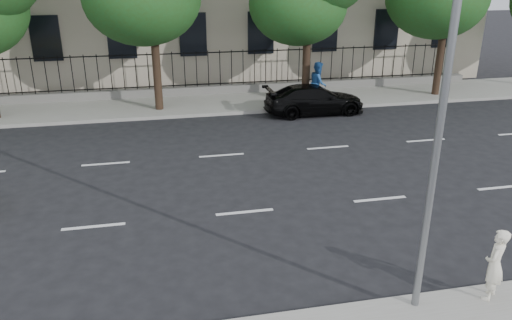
{
  "coord_description": "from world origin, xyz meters",
  "views": [
    {
      "loc": [
        -2.2,
        -9.56,
        6.34
      ],
      "look_at": [
        0.42,
        3.0,
        1.32
      ],
      "focal_mm": 35.0,
      "sensor_mm": 36.0,
      "label": 1
    }
  ],
  "objects": [
    {
      "name": "far_sidewalk",
      "position": [
        0.0,
        14.0,
        0.07
      ],
      "size": [
        60.0,
        4.0,
        0.15
      ],
      "primitive_type": "cube",
      "color": "gray",
      "rests_on": "ground"
    },
    {
      "name": "black_sedan",
      "position": [
        4.91,
        11.5,
        0.66
      ],
      "size": [
        4.6,
        1.94,
        1.32
      ],
      "primitive_type": "imported",
      "rotation": [
        0.0,
        0.0,
        1.59
      ],
      "color": "black",
      "rests_on": "ground"
    },
    {
      "name": "woman_near",
      "position": [
        4.05,
        -2.4,
        0.91
      ],
      "size": [
        0.66,
        0.63,
        1.52
      ],
      "primitive_type": "imported",
      "rotation": [
        0.0,
        0.0,
        3.84
      ],
      "color": "white",
      "rests_on": "near_sidewalk"
    },
    {
      "name": "pedestrian_far",
      "position": [
        5.45,
        12.65,
        1.15
      ],
      "size": [
        1.02,
        1.15,
        1.99
      ],
      "primitive_type": "imported",
      "rotation": [
        0.0,
        0.0,
        1.26
      ],
      "color": "#205194",
      "rests_on": "far_sidewalk"
    },
    {
      "name": "lane_markings",
      "position": [
        0.0,
        4.75,
        0.01
      ],
      "size": [
        49.6,
        4.62,
        0.01
      ],
      "primitive_type": null,
      "color": "silver",
      "rests_on": "ground"
    },
    {
      "name": "street_light",
      "position": [
        2.5,
        -1.77,
        5.15
      ],
      "size": [
        0.25,
        3.32,
        8.05
      ],
      "color": "slate",
      "rests_on": "near_sidewalk"
    },
    {
      "name": "ground",
      "position": [
        0.0,
        0.0,
        0.0
      ],
      "size": [
        120.0,
        120.0,
        0.0
      ],
      "primitive_type": "plane",
      "color": "black",
      "rests_on": "ground"
    },
    {
      "name": "iron_fence",
      "position": [
        0.0,
        15.7,
        0.65
      ],
      "size": [
        30.0,
        0.5,
        2.2
      ],
      "color": "slate",
      "rests_on": "far_sidewalk"
    }
  ]
}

